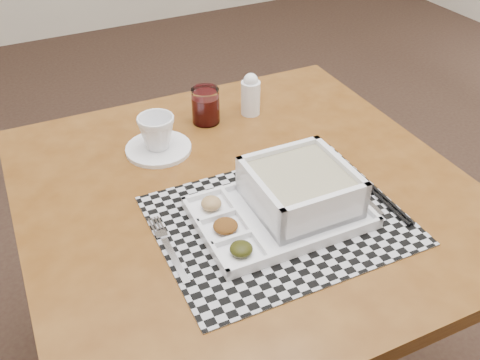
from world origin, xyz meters
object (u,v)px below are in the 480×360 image
object	(u,v)px
juice_glass	(206,107)
cup	(157,132)
serving_tray	(293,196)
creamer_bottle	(251,95)
dining_table	(245,212)

from	to	relation	value
juice_glass	cup	bearing A→B (deg)	-154.78
serving_tray	creamer_bottle	size ratio (longest dim) A/B	2.97
juice_glass	dining_table	bearing A→B (deg)	-97.22
dining_table	juice_glass	world-z (taller)	juice_glass
creamer_bottle	dining_table	bearing A→B (deg)	-119.56
serving_tray	cup	size ratio (longest dim) A/B	3.91
dining_table	juice_glass	size ratio (longest dim) A/B	10.55
dining_table	cup	world-z (taller)	cup
serving_tray	juice_glass	xyz separation A→B (m)	(-0.01, 0.39, 0.00)
serving_tray	creamer_bottle	world-z (taller)	creamer_bottle
juice_glass	serving_tray	bearing A→B (deg)	-88.48
creamer_bottle	juice_glass	bearing A→B (deg)	173.82
dining_table	creamer_bottle	xyz separation A→B (m)	(0.15, 0.27, 0.12)
cup	creamer_bottle	bearing A→B (deg)	24.74
serving_tray	juice_glass	world-z (taller)	serving_tray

